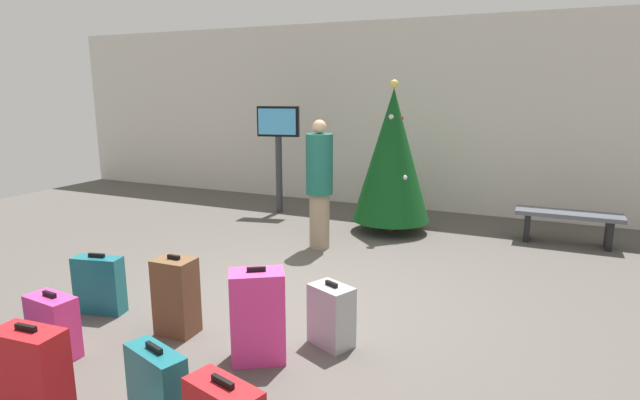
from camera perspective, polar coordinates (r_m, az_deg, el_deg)
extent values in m
plane|color=#514C47|center=(5.53, -2.65, -11.43)|extent=(16.00, 16.00, 0.00)
cube|color=beige|center=(9.75, 10.60, 9.20)|extent=(16.00, 0.20, 3.48)
cylinder|color=#4C3319|center=(8.23, 7.85, -2.82)|extent=(0.12, 0.12, 0.20)
cone|color=#0F4719|center=(8.02, 8.08, 4.97)|extent=(1.21, 1.21, 2.06)
sphere|color=#F2D84C|center=(7.96, 8.32, 12.77)|extent=(0.12, 0.12, 0.12)
sphere|color=red|center=(8.01, 9.09, 9.04)|extent=(0.08, 0.08, 0.08)
sphere|color=blue|center=(8.26, 6.60, 4.66)|extent=(0.08, 0.08, 0.08)
sphere|color=blue|center=(8.25, 7.53, 5.87)|extent=(0.08, 0.08, 0.08)
sphere|color=silver|center=(7.75, 9.46, 2.49)|extent=(0.08, 0.08, 0.08)
sphere|color=silver|center=(7.85, 7.98, 9.21)|extent=(0.08, 0.08, 0.08)
cylinder|color=#333338|center=(9.35, -4.61, 2.82)|extent=(0.12, 0.12, 1.40)
cube|color=black|center=(9.24, -4.71, 8.75)|extent=(0.77, 0.24, 0.54)
cube|color=#4CB2F2|center=(9.20, -4.85, 8.74)|extent=(0.68, 0.16, 0.46)
cube|color=#4C5159|center=(8.25, 26.06, -1.43)|extent=(1.44, 0.44, 0.06)
cube|color=black|center=(8.29, 22.18, -2.72)|extent=(0.08, 0.35, 0.42)
cube|color=black|center=(8.34, 29.61, -3.35)|extent=(0.08, 0.35, 0.42)
cylinder|color=gray|center=(7.25, -0.06, -2.35)|extent=(0.28, 0.28, 0.79)
cylinder|color=#19594C|center=(7.09, -0.06, 4.03)|extent=(0.53, 0.53, 0.84)
sphere|color=tan|center=(7.03, -0.06, 8.21)|extent=(0.19, 0.19, 0.19)
cube|color=brown|center=(4.94, -15.80, -10.36)|extent=(0.36, 0.28, 0.72)
cube|color=black|center=(4.81, -16.06, -6.17)|extent=(0.13, 0.03, 0.04)
cube|color=#19606B|center=(5.66, -23.47, -8.72)|extent=(0.52, 0.29, 0.59)
cube|color=black|center=(5.56, -23.75, -5.70)|extent=(0.17, 0.07, 0.04)
cube|color=#E5388C|center=(4.34, -7.01, -12.81)|extent=(0.52, 0.47, 0.78)
cube|color=black|center=(4.18, -7.15, -7.71)|extent=(0.15, 0.11, 0.04)
cube|color=#E5388C|center=(4.96, -27.69, -12.42)|extent=(0.46, 0.27, 0.54)
cube|color=black|center=(4.85, -28.03, -9.31)|extent=(0.15, 0.05, 0.04)
cube|color=#B2191E|center=(4.06, -29.49, -17.01)|extent=(0.49, 0.28, 0.69)
cube|color=black|center=(3.90, -30.07, -12.28)|extent=(0.17, 0.04, 0.04)
cube|color=#19606B|center=(3.81, -17.78, -19.27)|extent=(0.53, 0.33, 0.53)
cube|color=black|center=(3.67, -18.08, -15.48)|extent=(0.17, 0.08, 0.04)
cube|color=black|center=(3.15, -10.84, -19.36)|extent=(0.18, 0.07, 0.04)
cube|color=#9EA0A5|center=(4.60, 1.28, -12.81)|extent=(0.45, 0.38, 0.55)
cube|color=black|center=(4.48, 1.29, -9.39)|extent=(0.13, 0.08, 0.04)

